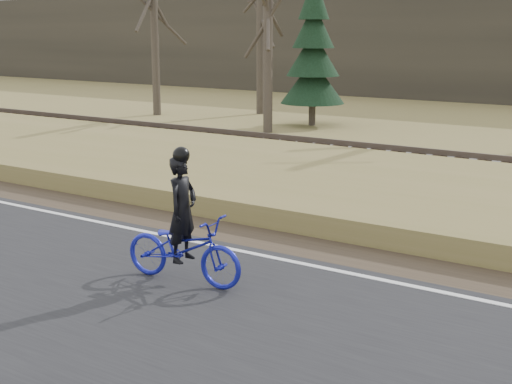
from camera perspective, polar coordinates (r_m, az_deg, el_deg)
The scene contains 12 objects.
ground at distance 14.83m, azimuth -13.27°, elevation -2.71°, with size 120.00×120.00×0.00m, color olive.
edge_line at distance 14.94m, azimuth -12.73°, elevation -2.30°, with size 120.00×0.12×0.01m, color silver.
shoulder at distance 15.64m, azimuth -10.10°, elevation -1.67°, with size 120.00×1.60×0.04m, color #473A2B.
embankment at distance 17.83m, azimuth -3.53°, elevation 0.99°, with size 120.00×5.00×0.44m, color olive.
ballast at distance 20.93m, azimuth 2.70°, elevation 2.83°, with size 120.00×3.00×0.45m, color slate.
railroad at distance 20.88m, azimuth 2.71°, elevation 3.65°, with size 120.00×2.40×0.29m.
treeline_backdrop at distance 41.11m, azimuth 18.86°, elevation 11.09°, with size 120.00×4.00×6.00m, color #383328.
cyclist at distance 11.07m, azimuth -5.84°, elevation -3.86°, with size 2.11×0.90×2.14m.
bare_tree_far_left at distance 32.98m, azimuth -8.12°, elevation 12.78°, with size 0.36×0.36×7.69m, color #463F33.
bare_tree_left at distance 33.08m, azimuth 0.34°, elevation 13.07°, with size 0.36×0.36×7.87m, color #463F33.
bare_tree_near_left at distance 27.14m, azimuth 0.97°, elevation 12.00°, with size 0.36×0.36×6.86m, color #463F33.
conifer at distance 29.22m, azimuth 4.59°, elevation 10.86°, with size 2.60×2.60×5.99m.
Camera 1 is at (10.45, -9.75, 3.95)m, focal length 50.00 mm.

